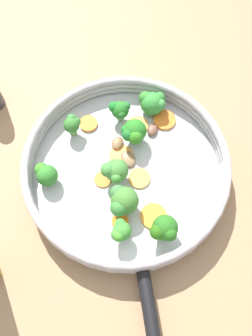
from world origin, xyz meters
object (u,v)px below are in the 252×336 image
broccoli_floret_5 (134,132)px  broccoli_floret_7 (120,110)px  carrot_slice_3 (164,120)px  broccoli_floret_3 (123,201)px  broccoli_floret_2 (72,124)px  broccoli_floret_4 (115,171)px  carrot_slice_6 (88,124)px  carrot_slice_5 (120,222)px  mushroom_piece_0 (117,143)px  broccoli_floret_1 (45,173)px  mushroom_piece_2 (150,129)px  carrot_slice_1 (141,176)px  carrot_slice_2 (103,179)px  carrot_slice_4 (121,156)px  carrot_slice_0 (154,216)px  skillet (126,173)px  carrot_slice_7 (137,125)px  broccoli_floret_6 (164,229)px  broccoli_floret_8 (153,103)px  mushroom_piece_1 (128,159)px  broccoli_floret_0 (121,232)px

broccoli_floret_5 → broccoli_floret_7: size_ratio=1.15×
carrot_slice_3 → broccoli_floret_3: broccoli_floret_3 is taller
broccoli_floret_2 → broccoli_floret_3: size_ratio=0.78×
broccoli_floret_4 → carrot_slice_6: bearing=-123.9°
carrot_slice_5 → carrot_slice_3: bearing=-171.9°
broccoli_floret_5 → mushroom_piece_0: bearing=-44.4°
broccoli_floret_1 → broccoli_floret_7: 0.18m
mushroom_piece_2 → broccoli_floret_4: bearing=-2.7°
carrot_slice_1 → carrot_slice_2: (0.04, -0.05, -0.00)m
carrot_slice_4 → mushroom_piece_2: mushroom_piece_2 is taller
carrot_slice_0 → broccoli_floret_1: bearing=-79.6°
skillet → carrot_slice_0: carrot_slice_0 is taller
carrot_slice_2 → mushroom_piece_2: mushroom_piece_2 is taller
skillet → carrot_slice_2: size_ratio=11.35×
skillet → broccoli_floret_1: broccoli_floret_1 is taller
skillet → broccoli_floret_7: (-0.09, -0.07, 0.04)m
skillet → broccoli_floret_3: (0.06, 0.03, 0.04)m
carrot_slice_7 → broccoli_floret_5: bearing=17.3°
carrot_slice_1 → broccoli_floret_5: 0.08m
carrot_slice_7 → mushroom_piece_0: (0.05, -0.01, 0.00)m
carrot_slice_7 → broccoli_floret_2: broccoli_floret_2 is taller
broccoli_floret_1 → skillet: bearing=127.1°
broccoli_floret_6 → broccoli_floret_8: (-0.20, -0.13, -0.01)m
broccoli_floret_1 → mushroom_piece_1: broccoli_floret_1 is taller
broccoli_floret_1 → broccoli_floret_4: broccoli_floret_4 is taller
broccoli_floret_8 → broccoli_floret_5: bearing=2.7°
carrot_slice_4 → mushroom_piece_2: bearing=166.1°
carrot_slice_2 → carrot_slice_4: bearing=175.5°
carrot_slice_6 → broccoli_floret_8: (-0.09, 0.09, 0.02)m
broccoli_floret_6 → carrot_slice_0: bearing=-125.0°
carrot_slice_6 → broccoli_floret_0: size_ratio=0.74×
carrot_slice_7 → carrot_slice_2: bearing=1.2°
carrot_slice_3 → broccoli_floret_4: size_ratio=0.82×
carrot_slice_5 → broccoli_floret_4: bearing=-142.9°
broccoli_floret_6 → mushroom_piece_1: broccoli_floret_6 is taller
carrot_slice_1 → carrot_slice_7: 0.10m
broccoli_floret_8 → broccoli_floret_4: bearing=5.0°
skillet → broccoli_floret_1: bearing=-52.9°
carrot_slice_3 → broccoli_floret_0: broccoli_floret_0 is taller
carrot_slice_2 → broccoli_floret_6: size_ratio=0.56×
carrot_slice_2 → broccoli_floret_1: 0.10m
broccoli_floret_3 → broccoli_floret_6: 0.08m
carrot_slice_2 → mushroom_piece_2: size_ratio=1.22×
broccoli_floret_4 → carrot_slice_5: bearing=37.1°
broccoli_floret_0 → broccoli_floret_6: (-0.04, 0.06, 0.00)m
carrot_slice_6 → broccoli_floret_0: (0.15, 0.16, 0.03)m
skillet → mushroom_piece_2: mushroom_piece_2 is taller
broccoli_floret_4 → mushroom_piece_1: broccoli_floret_4 is taller
carrot_slice_3 → broccoli_floret_6: bearing=27.7°
carrot_slice_1 → skillet: bearing=-79.7°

